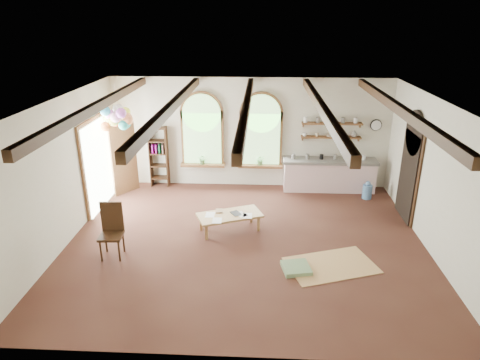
# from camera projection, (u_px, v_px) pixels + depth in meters

# --- Properties ---
(floor) EXTENTS (8.00, 8.00, 0.00)m
(floor) POSITION_uv_depth(u_px,v_px,m) (246.00, 242.00, 9.72)
(floor) COLOR #4C2A1F
(floor) RESTS_ON ground
(ceiling_beams) EXTENTS (6.20, 6.80, 0.18)m
(ceiling_beams) POSITION_uv_depth(u_px,v_px,m) (246.00, 106.00, 8.59)
(ceiling_beams) COLOR #372511
(ceiling_beams) RESTS_ON ceiling
(window_left) EXTENTS (1.30, 0.28, 2.20)m
(window_left) POSITION_uv_depth(u_px,v_px,m) (202.00, 132.00, 12.38)
(window_left) COLOR brown
(window_left) RESTS_ON floor
(window_right) EXTENTS (1.30, 0.28, 2.20)m
(window_right) POSITION_uv_depth(u_px,v_px,m) (261.00, 133.00, 12.30)
(window_right) COLOR brown
(window_right) RESTS_ON floor
(left_doorway) EXTENTS (0.10, 1.90, 2.50)m
(left_doorway) POSITION_uv_depth(u_px,v_px,m) (98.00, 165.00, 11.16)
(left_doorway) COLOR brown
(left_doorway) RESTS_ON floor
(right_doorway) EXTENTS (0.10, 1.30, 2.40)m
(right_doorway) POSITION_uv_depth(u_px,v_px,m) (408.00, 176.00, 10.53)
(right_doorway) COLOR black
(right_doorway) RESTS_ON floor
(kitchen_counter) EXTENTS (2.68, 0.62, 0.94)m
(kitchen_counter) POSITION_uv_depth(u_px,v_px,m) (329.00, 175.00, 12.41)
(kitchen_counter) COLOR silver
(kitchen_counter) RESTS_ON floor
(wall_shelf_lower) EXTENTS (1.70, 0.24, 0.04)m
(wall_shelf_lower) POSITION_uv_depth(u_px,v_px,m) (331.00, 137.00, 12.19)
(wall_shelf_lower) COLOR brown
(wall_shelf_lower) RESTS_ON wall_back
(wall_shelf_upper) EXTENTS (1.70, 0.24, 0.04)m
(wall_shelf_upper) POSITION_uv_depth(u_px,v_px,m) (332.00, 123.00, 12.04)
(wall_shelf_upper) COLOR brown
(wall_shelf_upper) RESTS_ON wall_back
(wall_clock) EXTENTS (0.32, 0.04, 0.32)m
(wall_clock) POSITION_uv_depth(u_px,v_px,m) (376.00, 125.00, 12.07)
(wall_clock) COLOR black
(wall_clock) RESTS_ON wall_back
(bookshelf) EXTENTS (0.53, 0.32, 1.80)m
(bookshelf) POSITION_uv_depth(u_px,v_px,m) (159.00, 157.00, 12.61)
(bookshelf) COLOR #372511
(bookshelf) RESTS_ON floor
(coffee_table) EXTENTS (1.63, 1.19, 0.42)m
(coffee_table) POSITION_uv_depth(u_px,v_px,m) (230.00, 216.00, 10.10)
(coffee_table) COLOR tan
(coffee_table) RESTS_ON floor
(side_chair) EXTENTS (0.50, 0.50, 1.18)m
(side_chair) POSITION_uv_depth(u_px,v_px,m) (112.00, 242.00, 9.04)
(side_chair) COLOR #372511
(side_chair) RESTS_ON floor
(floor_mat) EXTENTS (2.02, 1.60, 0.02)m
(floor_mat) POSITION_uv_depth(u_px,v_px,m) (331.00, 265.00, 8.80)
(floor_mat) COLOR tan
(floor_mat) RESTS_ON floor
(floor_cushion) EXTENTS (0.63, 0.63, 0.09)m
(floor_cushion) POSITION_uv_depth(u_px,v_px,m) (296.00, 268.00, 8.63)
(floor_cushion) COLOR #6C8A5F
(floor_cushion) RESTS_ON floor
(water_jug_a) EXTENTS (0.27, 0.27, 0.52)m
(water_jug_a) POSITION_uv_depth(u_px,v_px,m) (359.00, 183.00, 12.46)
(water_jug_a) COLOR #5786BC
(water_jug_a) RESTS_ON floor
(water_jug_b) EXTENTS (0.27, 0.27, 0.51)m
(water_jug_b) POSITION_uv_depth(u_px,v_px,m) (367.00, 191.00, 11.93)
(water_jug_b) COLOR #5786BC
(water_jug_b) RESTS_ON floor
(balloon_cluster) EXTENTS (0.86, 0.92, 1.16)m
(balloon_cluster) POSITION_uv_depth(u_px,v_px,m) (117.00, 118.00, 11.01)
(balloon_cluster) COLOR silver
(balloon_cluster) RESTS_ON floor
(table_book) EXTENTS (0.19, 0.25, 0.02)m
(table_book) POSITION_uv_depth(u_px,v_px,m) (216.00, 211.00, 10.23)
(table_book) COLOR olive
(table_book) RESTS_ON coffee_table
(tablet) EXTENTS (0.31, 0.34, 0.01)m
(tablet) POSITION_uv_depth(u_px,v_px,m) (236.00, 213.00, 10.12)
(tablet) COLOR black
(tablet) RESTS_ON coffee_table
(potted_plant_left) EXTENTS (0.27, 0.23, 0.30)m
(potted_plant_left) POSITION_uv_depth(u_px,v_px,m) (203.00, 159.00, 12.56)
(potted_plant_left) COLOR #598C4C
(potted_plant_left) RESTS_ON window_left
(potted_plant_right) EXTENTS (0.27, 0.23, 0.30)m
(potted_plant_right) POSITION_uv_depth(u_px,v_px,m) (260.00, 160.00, 12.48)
(potted_plant_right) COLOR #598C4C
(potted_plant_right) RESTS_ON window_right
(shelf_cup_a) EXTENTS (0.12, 0.10, 0.10)m
(shelf_cup_a) POSITION_uv_depth(u_px,v_px,m) (305.00, 135.00, 12.20)
(shelf_cup_a) COLOR white
(shelf_cup_a) RESTS_ON wall_shelf_lower
(shelf_cup_b) EXTENTS (0.10, 0.10, 0.09)m
(shelf_cup_b) POSITION_uv_depth(u_px,v_px,m) (317.00, 135.00, 12.18)
(shelf_cup_b) COLOR beige
(shelf_cup_b) RESTS_ON wall_shelf_lower
(shelf_bowl_a) EXTENTS (0.22, 0.22, 0.05)m
(shelf_bowl_a) POSITION_uv_depth(u_px,v_px,m) (329.00, 136.00, 12.18)
(shelf_bowl_a) COLOR beige
(shelf_bowl_a) RESTS_ON wall_shelf_lower
(shelf_bowl_b) EXTENTS (0.20, 0.20, 0.06)m
(shelf_bowl_b) POSITION_uv_depth(u_px,v_px,m) (342.00, 136.00, 12.16)
(shelf_bowl_b) COLOR #8C664C
(shelf_bowl_b) RESTS_ON wall_shelf_lower
(shelf_vase) EXTENTS (0.18, 0.18, 0.19)m
(shelf_vase) POSITION_uv_depth(u_px,v_px,m) (354.00, 134.00, 12.12)
(shelf_vase) COLOR slate
(shelf_vase) RESTS_ON wall_shelf_lower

